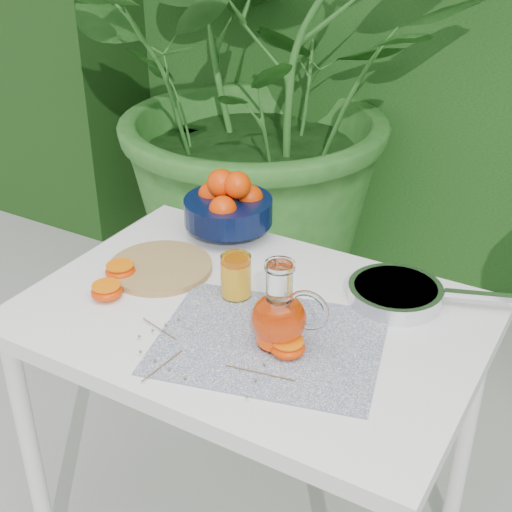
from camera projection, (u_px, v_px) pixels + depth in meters
The scene contains 10 objects.
potted_plant_left at pixel (272, 79), 2.72m from camera, with size 1.78×1.78×1.78m, color #2A6221.
white_table at pixel (252, 341), 1.62m from camera, with size 1.00×0.70×0.75m.
placemat at pixel (270, 342), 1.47m from camera, with size 0.46×0.36×0.00m, color #0D1A4B.
cutting_board at pixel (160, 267), 1.73m from camera, with size 0.25×0.25×0.02m, color #A17E48.
fruit_bowl at pixel (229, 205), 1.86m from camera, with size 0.29×0.29×0.18m.
juice_pitcher at pixel (280, 316), 1.44m from camera, with size 0.17×0.13×0.19m.
juice_tumbler at pixel (236, 277), 1.60m from camera, with size 0.07×0.07×0.10m.
saute_pan at pixel (397, 293), 1.60m from camera, with size 0.39×0.27×0.04m.
orange_halves at pixel (166, 301), 1.58m from camera, with size 0.57×0.17×0.04m.
thyme_sprigs at pixel (195, 355), 1.42m from camera, with size 0.38×0.22×0.01m.
Camera 1 is at (0.58, -1.12, 1.62)m, focal length 50.00 mm.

